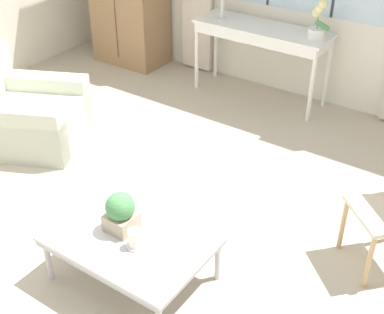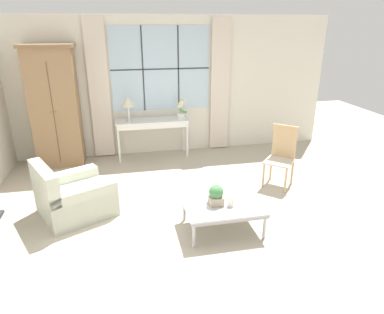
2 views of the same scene
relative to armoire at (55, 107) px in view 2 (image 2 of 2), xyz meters
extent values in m
plane|color=#B2A893|center=(2.06, -2.69, -1.15)|extent=(14.00, 14.00, 0.00)
cube|color=silver|center=(2.06, 0.34, 0.25)|extent=(7.20, 0.06, 2.80)
cube|color=silver|center=(2.06, 0.31, 0.62)|extent=(2.00, 0.01, 1.66)
cube|color=#2D2D33|center=(1.70, 0.30, 0.62)|extent=(0.02, 0.02, 1.66)
cube|color=#2D2D33|center=(2.42, 0.30, 0.62)|extent=(0.02, 0.02, 1.66)
cube|color=#2D2D33|center=(2.06, 0.30, 0.62)|extent=(2.00, 0.02, 0.02)
cube|color=beige|center=(0.82, 0.26, 0.24)|extent=(0.40, 0.06, 2.75)
cube|color=beige|center=(3.30, 0.26, 0.24)|extent=(0.40, 0.06, 2.75)
cube|color=#93704C|center=(0.00, 0.00, -0.04)|extent=(0.85, 0.52, 2.23)
cube|color=olive|center=(0.00, 0.00, 1.11)|extent=(0.93, 0.58, 0.06)
cube|color=brown|center=(0.00, -0.26, -0.08)|extent=(0.01, 0.01, 1.87)
sphere|color=#997F4C|center=(-0.05, -0.27, -0.04)|extent=(0.03, 0.03, 0.03)
sphere|color=#997F4C|center=(0.05, -0.27, -0.04)|extent=(0.03, 0.03, 0.03)
cube|color=white|center=(1.81, 0.01, -0.36)|extent=(1.46, 0.48, 0.03)
cube|color=white|center=(1.81, 0.01, -0.43)|extent=(1.40, 0.46, 0.10)
cylinder|color=white|center=(1.12, -0.19, -0.76)|extent=(0.04, 0.04, 0.77)
cylinder|color=white|center=(2.50, -0.19, -0.76)|extent=(0.04, 0.04, 0.77)
cylinder|color=white|center=(1.12, 0.21, -0.76)|extent=(0.04, 0.04, 0.77)
cylinder|color=white|center=(2.50, 0.21, -0.76)|extent=(0.04, 0.04, 0.77)
cylinder|color=silver|center=(1.35, -0.06, -0.34)|extent=(0.11, 0.11, 0.02)
cylinder|color=silver|center=(1.35, -0.06, -0.18)|extent=(0.04, 0.04, 0.29)
cone|color=beige|center=(1.35, -0.06, 0.05)|extent=(0.26, 0.26, 0.18)
cylinder|color=white|center=(2.41, -0.01, -0.30)|extent=(0.17, 0.17, 0.10)
cylinder|color=#47844C|center=(2.41, -0.01, -0.11)|extent=(0.01, 0.01, 0.27)
cube|color=#47844C|center=(2.46, -0.01, -0.20)|extent=(0.16, 0.02, 0.09)
sphere|color=beige|center=(2.38, 0.00, -0.10)|extent=(0.09, 0.09, 0.09)
sphere|color=beige|center=(2.41, 0.00, -0.05)|extent=(0.09, 0.09, 0.09)
sphere|color=beige|center=(2.44, 0.00, 0.00)|extent=(0.09, 0.09, 0.09)
cube|color=beige|center=(0.48, -2.07, -0.95)|extent=(1.23, 1.21, 0.40)
cube|color=beige|center=(0.12, -2.24, -0.54)|extent=(0.53, 0.86, 0.43)
cube|color=beige|center=(0.33, -1.76, -0.88)|extent=(0.94, 0.59, 0.54)
cube|color=beige|center=(0.63, -2.38, -0.88)|extent=(0.94, 0.59, 0.54)
cube|color=beige|center=(3.76, -1.83, -0.70)|extent=(0.62, 0.62, 0.03)
cube|color=tan|center=(3.90, -1.68, -0.42)|extent=(0.32, 0.30, 0.53)
cube|color=tan|center=(3.90, -1.68, -0.14)|extent=(0.34, 0.32, 0.05)
cylinder|color=tan|center=(3.77, -2.10, -0.93)|extent=(0.04, 0.04, 0.44)
cylinder|color=tan|center=(3.49, -1.84, -0.93)|extent=(0.04, 0.04, 0.44)
cylinder|color=tan|center=(4.03, -1.82, -0.93)|extent=(0.04, 0.04, 0.44)
cylinder|color=tan|center=(3.75, -1.56, -0.93)|extent=(0.04, 0.04, 0.44)
cube|color=#BCBCC1|center=(2.45, -2.92, -0.78)|extent=(1.03, 0.74, 0.03)
cube|color=#A0A0A4|center=(2.45, -2.92, -0.82)|extent=(1.01, 0.73, 0.04)
cylinder|color=#BCBCC1|center=(1.99, -3.24, -0.97)|extent=(0.04, 0.04, 0.36)
cylinder|color=#BCBCC1|center=(2.92, -3.24, -0.97)|extent=(0.04, 0.04, 0.36)
cylinder|color=#BCBCC1|center=(1.99, -2.60, -0.97)|extent=(0.04, 0.04, 0.36)
cylinder|color=#BCBCC1|center=(2.92, -2.60, -0.97)|extent=(0.04, 0.04, 0.36)
cube|color=tan|center=(2.36, -2.90, -0.71)|extent=(0.18, 0.18, 0.12)
sphere|color=#47844C|center=(2.36, -2.90, -0.59)|extent=(0.19, 0.19, 0.19)
cylinder|color=silver|center=(2.54, -2.98, -0.76)|extent=(0.12, 0.12, 0.01)
cylinder|color=white|center=(2.54, -2.98, -0.70)|extent=(0.08, 0.08, 0.11)
cylinder|color=black|center=(2.54, -2.98, -0.64)|extent=(0.00, 0.00, 0.01)
camera|label=1|loc=(4.26, -4.85, 1.54)|focal=50.00mm
camera|label=2|loc=(1.23, -6.76, 1.47)|focal=32.00mm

